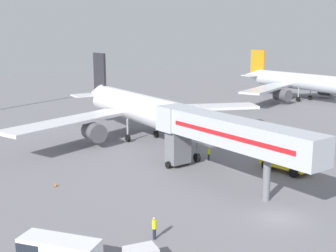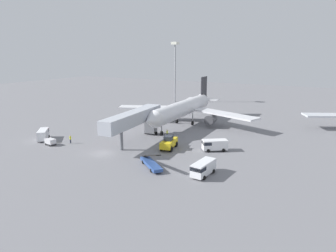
{
  "view_description": "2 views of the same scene",
  "coord_description": "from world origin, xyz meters",
  "px_view_note": "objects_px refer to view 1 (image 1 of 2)",
  "views": [
    {
      "loc": [
        -25.25,
        -25.04,
        15.13
      ],
      "look_at": [
        1.28,
        21.21,
        3.85
      ],
      "focal_mm": 46.68,
      "sensor_mm": 36.0,
      "label": 1
    },
    {
      "loc": [
        39.02,
        -42.99,
        19.14
      ],
      "look_at": [
        3.09,
        19.85,
        1.78
      ],
      "focal_mm": 32.67,
      "sensor_mm": 36.0,
      "label": 2
    }
  ],
  "objects_px": {
    "pushback_tug": "(286,161)",
    "ground_crew_worker_midground": "(209,153)",
    "jet_bridge": "(222,133)",
    "ground_crew_worker_foreground": "(154,227)",
    "service_van_near_center": "(315,145)",
    "safety_cone_alpha": "(55,184)",
    "airplane_background": "(307,83)",
    "airplane_at_gate": "(143,110)"
  },
  "relations": [
    {
      "from": "airplane_at_gate",
      "to": "airplane_background",
      "type": "distance_m",
      "value": 51.57
    },
    {
      "from": "airplane_background",
      "to": "jet_bridge",
      "type": "bearing_deg",
      "value": -144.74
    },
    {
      "from": "ground_crew_worker_foreground",
      "to": "safety_cone_alpha",
      "type": "height_order",
      "value": "ground_crew_worker_foreground"
    },
    {
      "from": "jet_bridge",
      "to": "airplane_background",
      "type": "distance_m",
      "value": 62.03
    },
    {
      "from": "service_van_near_center",
      "to": "ground_crew_worker_midground",
      "type": "xyz_separation_m",
      "value": [
        -13.43,
        4.48,
        -0.39
      ]
    },
    {
      "from": "airplane_at_gate",
      "to": "ground_crew_worker_midground",
      "type": "relative_size",
      "value": 24.57
    },
    {
      "from": "ground_crew_worker_midground",
      "to": "service_van_near_center",
      "type": "bearing_deg",
      "value": -18.44
    },
    {
      "from": "jet_bridge",
      "to": "pushback_tug",
      "type": "xyz_separation_m",
      "value": [
        8.56,
        -0.53,
        -4.03
      ]
    },
    {
      "from": "ground_crew_worker_foreground",
      "to": "airplane_background",
      "type": "bearing_deg",
      "value": 34.83
    },
    {
      "from": "safety_cone_alpha",
      "to": "airplane_background",
      "type": "distance_m",
      "value": 71.78
    },
    {
      "from": "ground_crew_worker_foreground",
      "to": "pushback_tug",
      "type": "bearing_deg",
      "value": 19.38
    },
    {
      "from": "airplane_at_gate",
      "to": "service_van_near_center",
      "type": "xyz_separation_m",
      "value": [
        15.67,
        -17.65,
        -3.19
      ]
    },
    {
      "from": "ground_crew_worker_foreground",
      "to": "airplane_background",
      "type": "xyz_separation_m",
      "value": [
        62.58,
        43.54,
        3.28
      ]
    },
    {
      "from": "airplane_at_gate",
      "to": "ground_crew_worker_foreground",
      "type": "height_order",
      "value": "airplane_at_gate"
    },
    {
      "from": "service_van_near_center",
      "to": "safety_cone_alpha",
      "type": "bearing_deg",
      "value": 171.94
    },
    {
      "from": "jet_bridge",
      "to": "airplane_background",
      "type": "relative_size",
      "value": 0.5
    },
    {
      "from": "ground_crew_worker_midground",
      "to": "airplane_background",
      "type": "distance_m",
      "value": 55.05
    },
    {
      "from": "pushback_tug",
      "to": "service_van_near_center",
      "type": "distance_m",
      "value": 9.15
    },
    {
      "from": "safety_cone_alpha",
      "to": "pushback_tug",
      "type": "bearing_deg",
      "value": -18.57
    },
    {
      "from": "service_van_near_center",
      "to": "safety_cone_alpha",
      "type": "distance_m",
      "value": 32.56
    },
    {
      "from": "service_van_near_center",
      "to": "airplane_background",
      "type": "distance_m",
      "value": 47.12
    },
    {
      "from": "service_van_near_center",
      "to": "safety_cone_alpha",
      "type": "height_order",
      "value": "service_van_near_center"
    },
    {
      "from": "ground_crew_worker_foreground",
      "to": "airplane_background",
      "type": "height_order",
      "value": "airplane_background"
    },
    {
      "from": "jet_bridge",
      "to": "ground_crew_worker_foreground",
      "type": "distance_m",
      "value": 14.88
    },
    {
      "from": "jet_bridge",
      "to": "ground_crew_worker_midground",
      "type": "distance_m",
      "value": 9.33
    },
    {
      "from": "jet_bridge",
      "to": "safety_cone_alpha",
      "type": "height_order",
      "value": "jet_bridge"
    },
    {
      "from": "jet_bridge",
      "to": "service_van_near_center",
      "type": "xyz_separation_m",
      "value": [
        17.05,
        2.89,
        -4.04
      ]
    },
    {
      "from": "ground_crew_worker_midground",
      "to": "airplane_background",
      "type": "xyz_separation_m",
      "value": [
        47.02,
        28.44,
        3.34
      ]
    },
    {
      "from": "service_van_near_center",
      "to": "ground_crew_worker_foreground",
      "type": "bearing_deg",
      "value": -159.87
    },
    {
      "from": "airplane_background",
      "to": "safety_cone_alpha",
      "type": "bearing_deg",
      "value": -156.69
    },
    {
      "from": "jet_bridge",
      "to": "ground_crew_worker_foreground",
      "type": "xyz_separation_m",
      "value": [
        -11.94,
        -7.74,
        -4.38
      ]
    },
    {
      "from": "ground_crew_worker_midground",
      "to": "ground_crew_worker_foreground",
      "type": "bearing_deg",
      "value": -135.85
    },
    {
      "from": "ground_crew_worker_foreground",
      "to": "safety_cone_alpha",
      "type": "relative_size",
      "value": 3.66
    },
    {
      "from": "jet_bridge",
      "to": "airplane_background",
      "type": "bearing_deg",
      "value": 35.26
    },
    {
      "from": "airplane_at_gate",
      "to": "safety_cone_alpha",
      "type": "bearing_deg",
      "value": -141.67
    },
    {
      "from": "airplane_background",
      "to": "service_van_near_center",
      "type": "bearing_deg",
      "value": -135.58
    },
    {
      "from": "service_van_near_center",
      "to": "safety_cone_alpha",
      "type": "xyz_separation_m",
      "value": [
        -32.23,
        4.56,
        -1.03
      ]
    },
    {
      "from": "service_van_near_center",
      "to": "pushback_tug",
      "type": "bearing_deg",
      "value": -158.1
    },
    {
      "from": "airplane_at_gate",
      "to": "ground_crew_worker_foreground",
      "type": "xyz_separation_m",
      "value": [
        -13.32,
        -28.28,
        -3.53
      ]
    },
    {
      "from": "pushback_tug",
      "to": "ground_crew_worker_foreground",
      "type": "xyz_separation_m",
      "value": [
        -20.5,
        -7.21,
        -0.35
      ]
    },
    {
      "from": "pushback_tug",
      "to": "ground_crew_worker_midground",
      "type": "bearing_deg",
      "value": 122.04
    },
    {
      "from": "ground_crew_worker_foreground",
      "to": "service_van_near_center",
      "type": "bearing_deg",
      "value": 20.13
    }
  ]
}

